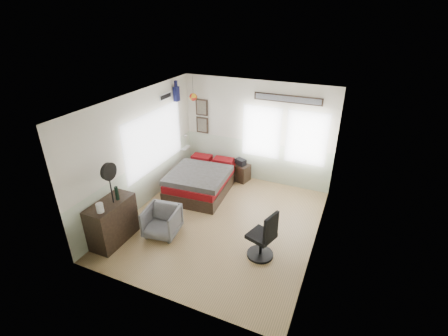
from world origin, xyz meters
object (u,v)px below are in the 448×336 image
(dresser, at_px, (112,222))
(task_chair, at_px, (264,239))
(nightstand, at_px, (240,172))
(bed, at_px, (202,180))
(armchair, at_px, (162,221))

(dresser, xyz_separation_m, task_chair, (2.91, 0.72, -0.04))
(nightstand, height_order, task_chair, task_chair)
(dresser, distance_m, nightstand, 3.70)
(bed, bearing_deg, task_chair, -43.00)
(dresser, relative_size, armchair, 1.46)
(nightstand, bearing_deg, dresser, -99.55)
(dresser, relative_size, nightstand, 2.18)
(dresser, bearing_deg, bed, 73.91)
(bed, xyz_separation_m, dresser, (-0.71, -2.48, 0.15))
(dresser, bearing_deg, nightstand, 67.49)
(bed, height_order, nightstand, bed)
(bed, relative_size, dresser, 2.02)
(dresser, height_order, armchair, dresser)
(bed, xyz_separation_m, nightstand, (0.70, 0.94, -0.07))
(armchair, bearing_deg, dresser, -152.30)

